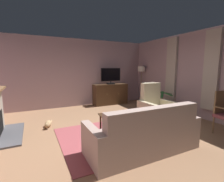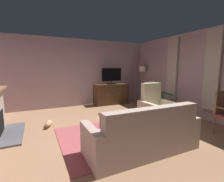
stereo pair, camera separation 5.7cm
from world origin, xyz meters
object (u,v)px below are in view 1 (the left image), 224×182
object	(u,v)px
tv_cabinet	(110,95)
coffee_table	(121,116)
television	(111,76)
sofa_floral	(144,136)
tv_remote	(128,113)
armchair_by_fireplace	(156,110)
potted_plant_tall_palm_by_window	(162,106)
floor_lamp	(141,75)
cat	(48,124)

from	to	relation	value
tv_cabinet	coffee_table	world-z (taller)	tv_cabinet
tv_cabinet	television	xyz separation A→B (m)	(0.00, -0.05, 0.83)
television	sofa_floral	size ratio (longest dim) A/B	0.41
coffee_table	tv_remote	world-z (taller)	tv_remote
television	armchair_by_fireplace	bearing A→B (deg)	-85.04
potted_plant_tall_palm_by_window	floor_lamp	bearing A→B (deg)	82.52
cat	armchair_by_fireplace	bearing A→B (deg)	-16.89
tv_cabinet	floor_lamp	bearing A→B (deg)	-11.07
potted_plant_tall_palm_by_window	floor_lamp	world-z (taller)	floor_lamp
tv_cabinet	sofa_floral	world-z (taller)	sofa_floral
tv_remote	sofa_floral	size ratio (longest dim) A/B	0.08
tv_cabinet	cat	bearing A→B (deg)	-146.96
armchair_by_fireplace	cat	distance (m)	3.09
tv_cabinet	armchair_by_fireplace	world-z (taller)	armchair_by_fireplace
television	armchair_by_fireplace	size ratio (longest dim) A/B	0.78
television	armchair_by_fireplace	distance (m)	2.77
tv_cabinet	cat	distance (m)	3.26
sofa_floral	potted_plant_tall_palm_by_window	world-z (taller)	sofa_floral
cat	sofa_floral	bearing A→B (deg)	-55.82
tv_remote	cat	bearing A→B (deg)	20.20
armchair_by_fireplace	floor_lamp	xyz separation A→B (m)	(1.20, 2.38, 0.93)
television	cat	world-z (taller)	television
tv_remote	armchair_by_fireplace	size ratio (longest dim) A/B	0.15
tv_remote	armchair_by_fireplace	distance (m)	1.18
coffee_table	potted_plant_tall_palm_by_window	bearing A→B (deg)	23.77
cat	floor_lamp	size ratio (longest dim) A/B	0.38
tv_cabinet	television	world-z (taller)	television
cat	floor_lamp	bearing A→B (deg)	19.76
coffee_table	sofa_floral	size ratio (longest dim) A/B	0.50
coffee_table	potted_plant_tall_palm_by_window	xyz separation A→B (m)	(2.31, 1.02, -0.19)
television	potted_plant_tall_palm_by_window	bearing A→B (deg)	-56.44
tv_remote	tv_cabinet	bearing A→B (deg)	-54.52
coffee_table	cat	world-z (taller)	coffee_table
armchair_by_fireplace	potted_plant_tall_palm_by_window	xyz separation A→B (m)	(0.99, 0.78, -0.14)
tv_remote	potted_plant_tall_palm_by_window	world-z (taller)	potted_plant_tall_palm_by_window
coffee_table	cat	bearing A→B (deg)	145.04
floor_lamp	tv_remote	bearing A→B (deg)	-131.53
armchair_by_fireplace	tv_cabinet	bearing A→B (deg)	94.86
television	sofa_floral	distance (m)	4.22
tv_cabinet	coffee_table	size ratio (longest dim) A/B	1.35
television	coffee_table	xyz separation A→B (m)	(-1.09, -2.85, -0.85)
tv_remote	sofa_floral	xyz separation A→B (m)	(-0.30, -1.06, -0.14)
television	cat	size ratio (longest dim) A/B	1.43
tv_cabinet	coffee_table	xyz separation A→B (m)	(-1.09, -2.90, -0.02)
potted_plant_tall_palm_by_window	tv_remote	bearing A→B (deg)	-154.03
potted_plant_tall_palm_by_window	cat	bearing A→B (deg)	178.29
television	armchair_by_fireplace	xyz separation A→B (m)	(0.23, -2.61, -0.90)
sofa_floral	cat	xyz separation A→B (m)	(-1.50, 2.22, -0.23)
tv_remote	television	bearing A→B (deg)	-54.82
tv_remote	cat	distance (m)	2.17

